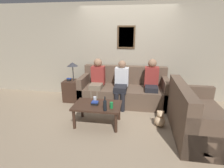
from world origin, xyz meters
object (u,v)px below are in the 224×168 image
at_px(coffee_table, 97,107).
at_px(wine_bottle, 105,105).
at_px(couch_main, 124,91).
at_px(person_right, 151,81).
at_px(couch_side, 196,118).
at_px(person_middle, 121,82).
at_px(teddy_bear, 160,119).
at_px(person_left, 97,80).
at_px(drinking_glass, 95,99).

relative_size(coffee_table, wine_bottle, 3.42).
relative_size(couch_main, person_right, 1.87).
xyz_separation_m(couch_side, person_right, (-0.78, 1.15, 0.34)).
xyz_separation_m(wine_bottle, person_middle, (0.17, 1.25, 0.08)).
bearing_deg(person_middle, teddy_bear, -44.61).
bearing_deg(wine_bottle, person_left, 109.69).
bearing_deg(wine_bottle, couch_main, 81.82).
relative_size(wine_bottle, person_middle, 0.24).
height_order(couch_main, person_left, person_left).
distance_m(couch_side, person_right, 1.43).
bearing_deg(drinking_glass, coffee_table, -60.17).
relative_size(drinking_glass, teddy_bear, 0.31).
xyz_separation_m(coffee_table, teddy_bear, (1.28, 0.12, -0.23)).
bearing_deg(wine_bottle, coffee_table, 131.09).
height_order(wine_bottle, drinking_glass, wine_bottle).
bearing_deg(couch_side, wine_bottle, 96.33).
relative_size(couch_side, person_middle, 1.39).
height_order(coffee_table, person_middle, person_middle).
bearing_deg(couch_main, couch_side, -40.67).
xyz_separation_m(couch_side, coffee_table, (-1.91, 0.05, 0.05)).
relative_size(couch_side, person_left, 1.35).
bearing_deg(coffee_table, wine_bottle, -48.91).
height_order(drinking_glass, person_right, person_right).
xyz_separation_m(couch_side, drinking_glass, (-1.99, 0.20, 0.17)).
bearing_deg(couch_side, drinking_glass, 84.24).
relative_size(drinking_glass, person_left, 0.09).
relative_size(person_right, teddy_bear, 3.49).
distance_m(coffee_table, person_middle, 1.10).
bearing_deg(coffee_table, person_middle, 69.49).
xyz_separation_m(person_left, person_middle, (0.63, -0.05, -0.03)).
height_order(person_left, person_right, person_right).
bearing_deg(person_middle, person_right, 6.87).
height_order(couch_side, person_middle, person_middle).
distance_m(drinking_glass, teddy_bear, 1.41).
bearing_deg(couch_side, coffee_table, 88.43).
relative_size(drinking_glass, person_right, 0.09).
distance_m(person_left, person_middle, 0.64).
distance_m(wine_bottle, drinking_glass, 0.49).
height_order(person_left, person_middle, person_left).
distance_m(couch_side, teddy_bear, 0.68).
bearing_deg(teddy_bear, person_right, 98.94).
xyz_separation_m(couch_main, couch_side, (1.49, -1.28, 0.00)).
distance_m(person_middle, teddy_bear, 1.35).
bearing_deg(couch_main, drinking_glass, -115.16).
bearing_deg(person_right, wine_bottle, -124.33).
bearing_deg(teddy_bear, coffee_table, -174.69).
bearing_deg(couch_main, wine_bottle, -98.18).
bearing_deg(drinking_glass, wine_bottle, -52.84).
distance_m(couch_main, coffee_table, 1.30).
relative_size(person_left, teddy_bear, 3.43).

